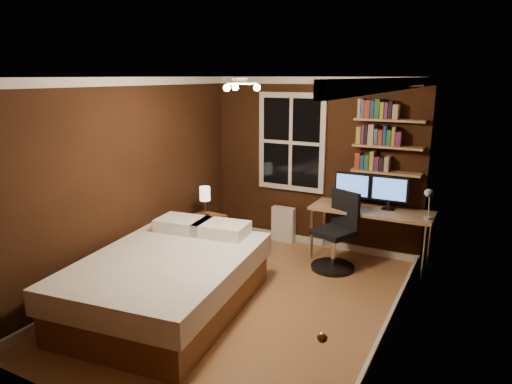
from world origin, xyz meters
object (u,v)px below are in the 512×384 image
at_px(monitor_right, 389,193).
at_px(office_chair, 336,240).
at_px(desk_lamp, 428,203).
at_px(nightstand, 206,235).
at_px(bedside_lamp, 205,202).
at_px(radiator, 283,224).
at_px(bed, 169,280).
at_px(desk, 371,213).
at_px(monitor_left, 352,189).

height_order(monitor_right, office_chair, monitor_right).
bearing_deg(desk_lamp, office_chair, -167.99).
bearing_deg(nightstand, monitor_right, 23.81).
relative_size(bedside_lamp, radiator, 0.80).
height_order(bed, desk, bed).
bearing_deg(monitor_left, desk, -14.96).
distance_m(bedside_lamp, desk_lamp, 2.98).
relative_size(desk, monitor_left, 3.27).
relative_size(radiator, monitor_left, 1.11).
height_order(desk, desk_lamp, desk_lamp).
bearing_deg(bed, office_chair, 48.80).
height_order(monitor_left, office_chair, monitor_left).
distance_m(radiator, monitor_left, 1.32).
relative_size(monitor_left, monitor_right, 1.00).
xyz_separation_m(bed, bedside_lamp, (-0.55, 1.55, 0.45)).
relative_size(bed, monitor_right, 4.98).
bearing_deg(office_chair, radiator, 172.68).
bearing_deg(bedside_lamp, office_chair, 10.98).
bearing_deg(bedside_lamp, monitor_left, 24.04).
height_order(monitor_right, desk_lamp, monitor_right).
height_order(bed, desk_lamp, desk_lamp).
xyz_separation_m(radiator, monitor_left, (1.09, -0.14, 0.72)).
bearing_deg(bed, desk_lamp, 34.93).
height_order(nightstand, desk_lamp, desk_lamp).
bearing_deg(monitor_left, nightstand, -155.96).
bearing_deg(nightstand, desk, 23.58).
relative_size(radiator, desk_lamp, 1.24).
bearing_deg(bed, monitor_right, 45.32).
xyz_separation_m(radiator, desk, (1.39, -0.22, 0.43)).
bearing_deg(bed, desk, 47.57).
bearing_deg(nightstand, desk_lamp, 15.78).
xyz_separation_m(nightstand, bedside_lamp, (0.00, 0.00, 0.50)).
distance_m(nightstand, desk_lamp, 3.06).
relative_size(nightstand, desk, 0.35).
bearing_deg(monitor_right, radiator, 175.05).
bearing_deg(radiator, office_chair, -30.62).
bearing_deg(monitor_left, bedside_lamp, -155.96).
relative_size(desk, office_chair, 1.55).
distance_m(radiator, office_chair, 1.23).
bearing_deg(monitor_left, office_chair, -95.12).
bearing_deg(desk_lamp, nightstand, -168.64).
distance_m(bed, nightstand, 1.65).
xyz_separation_m(monitor_left, office_chair, (-0.04, -0.48, -0.59)).
height_order(bedside_lamp, radiator, bedside_lamp).
distance_m(bed, desk_lamp, 3.26).
distance_m(monitor_right, desk_lamp, 0.59).
height_order(bed, bedside_lamp, bedside_lamp).
xyz_separation_m(radiator, desk_lamp, (2.13, -0.39, 0.71)).
height_order(nightstand, bedside_lamp, bedside_lamp).
bearing_deg(desk, bed, -125.28).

